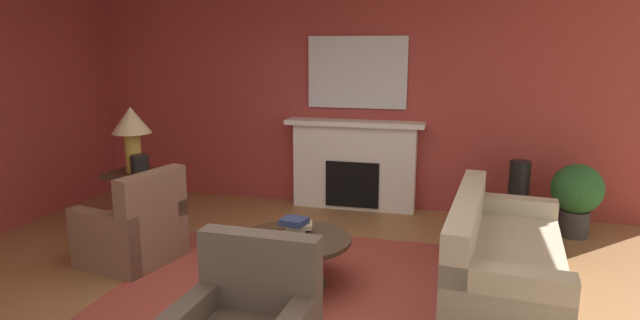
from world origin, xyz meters
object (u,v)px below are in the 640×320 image
object	(u,v)px
coffee_table	(295,250)
potted_plant	(577,194)
table_lamp	(131,127)
sofa	(500,261)
mantel_mirror	(357,72)
vase_on_side_table	(140,165)
side_table	(137,197)
vase_tall_corner	(518,195)
fireplace	(354,167)
armchair_near_window	(134,232)

from	to	relation	value
coffee_table	potted_plant	xyz separation A→B (m)	(2.67, 2.02, 0.16)
table_lamp	sofa	bearing A→B (deg)	-9.45
mantel_mirror	table_lamp	world-z (taller)	mantel_mirror
mantel_mirror	vase_on_side_table	xyz separation A→B (m)	(-2.13, -1.74, -0.97)
side_table	vase_tall_corner	xyz separation A→B (m)	(4.30, 1.20, 0.00)
fireplace	armchair_near_window	distance (m)	2.95
mantel_mirror	coffee_table	size ratio (longest dim) A/B	1.29
sofa	vase_tall_corner	xyz separation A→B (m)	(0.31, 1.87, 0.11)
coffee_table	potted_plant	bearing A→B (deg)	37.08
potted_plant	fireplace	bearing A→B (deg)	170.60
sofa	armchair_near_window	distance (m)	3.48
sofa	potted_plant	xyz separation A→B (m)	(0.91, 1.73, 0.19)
coffee_table	vase_tall_corner	bearing A→B (deg)	46.10
potted_plant	vase_tall_corner	bearing A→B (deg)	167.35
fireplace	table_lamp	size ratio (longest dim) A/B	2.40
mantel_mirror	armchair_near_window	distance (m)	3.38
side_table	potted_plant	size ratio (longest dim) A/B	0.84
fireplace	sofa	world-z (taller)	fireplace
side_table	potted_plant	xyz separation A→B (m)	(4.90, 1.07, 0.09)
mantel_mirror	potted_plant	distance (m)	2.98
armchair_near_window	vase_tall_corner	distance (m)	4.31
side_table	vase_on_side_table	distance (m)	0.46
mantel_mirror	sofa	xyz separation A→B (m)	(1.71, -2.29, -1.49)
sofa	coffee_table	distance (m)	1.79
mantel_mirror	vase_tall_corner	world-z (taller)	mantel_mirror
side_table	mantel_mirror	bearing A→B (deg)	35.52
armchair_near_window	vase_tall_corner	world-z (taller)	armchair_near_window
armchair_near_window	vase_on_side_table	bearing A→B (deg)	116.66
potted_plant	vase_on_side_table	bearing A→B (deg)	-165.94
vase_on_side_table	coffee_table	bearing A→B (deg)	-21.84
mantel_mirror	vase_on_side_table	size ratio (longest dim) A/B	5.70
table_lamp	potted_plant	distance (m)	5.07
coffee_table	table_lamp	bearing A→B (deg)	156.84
vase_tall_corner	mantel_mirror	bearing A→B (deg)	168.27
sofa	coffee_table	size ratio (longest dim) A/B	2.17
fireplace	armchair_near_window	world-z (taller)	fireplace
vase_on_side_table	potted_plant	xyz separation A→B (m)	(4.75, 1.19, -0.32)
side_table	vase_on_side_table	bearing A→B (deg)	-38.66
vase_tall_corner	potted_plant	distance (m)	0.62
sofa	armchair_near_window	xyz separation A→B (m)	(-3.47, -0.19, 0.01)
table_lamp	potted_plant	bearing A→B (deg)	12.31
side_table	table_lamp	bearing A→B (deg)	0.00
vase_on_side_table	sofa	bearing A→B (deg)	-8.07
armchair_near_window	potted_plant	size ratio (longest dim) A/B	1.14
fireplace	table_lamp	distance (m)	2.81
mantel_mirror	potted_plant	size ratio (longest dim) A/B	1.55
side_table	potted_plant	bearing A→B (deg)	12.31
potted_plant	mantel_mirror	bearing A→B (deg)	168.06
armchair_near_window	coffee_table	world-z (taller)	armchair_near_window
mantel_mirror	side_table	world-z (taller)	mantel_mirror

